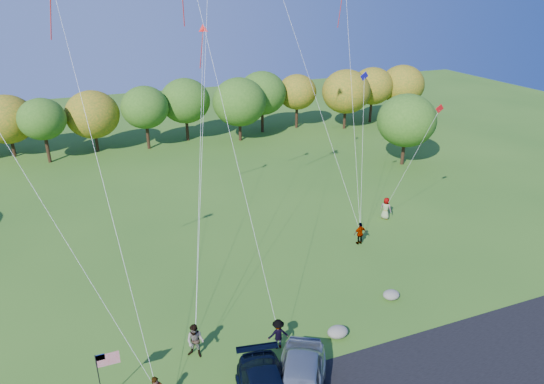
# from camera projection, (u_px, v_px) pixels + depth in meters

# --- Properties ---
(ground) EXTENTS (140.00, 140.00, 0.00)m
(ground) POSITION_uv_depth(u_px,v_px,m) (264.00, 364.00, 24.42)
(ground) COLOR #31611B
(ground) RESTS_ON ground
(treeline) EXTENTS (76.38, 27.30, 8.39)m
(treeline) POSITION_uv_depth(u_px,v_px,m) (122.00, 112.00, 52.38)
(treeline) COLOR #372314
(treeline) RESTS_ON ground
(flyer_b) EXTENTS (1.18, 1.13, 1.92)m
(flyer_b) POSITION_uv_depth(u_px,v_px,m) (195.00, 341.00, 24.54)
(flyer_b) COLOR #4C4C59
(flyer_b) RESTS_ON ground
(flyer_c) EXTENTS (1.17, 0.76, 1.71)m
(flyer_c) POSITION_uv_depth(u_px,v_px,m) (278.00, 334.00, 25.20)
(flyer_c) COLOR #4C4C59
(flyer_c) RESTS_ON ground
(flyer_d) EXTENTS (1.01, 0.42, 1.72)m
(flyer_d) POSITION_uv_depth(u_px,v_px,m) (360.00, 233.00, 35.32)
(flyer_d) COLOR #4C4C59
(flyer_d) RESTS_ON ground
(flyer_e) EXTENTS (0.99, 1.06, 1.82)m
(flyer_e) POSITION_uv_depth(u_px,v_px,m) (386.00, 208.00, 39.12)
(flyer_e) COLOR #4C4C59
(flyer_e) RESTS_ON ground
(flag_assembly) EXTENTS (1.03, 0.67, 2.78)m
(flag_assembly) POSITION_uv_depth(u_px,v_px,m) (104.00, 365.00, 21.40)
(flag_assembly) COLOR black
(flag_assembly) RESTS_ON ground
(boulder_near) EXTENTS (1.17, 0.92, 0.59)m
(boulder_near) POSITION_uv_depth(u_px,v_px,m) (338.00, 332.00, 26.20)
(boulder_near) COLOR gray
(boulder_near) RESTS_ON ground
(boulder_far) EXTENTS (1.04, 0.87, 0.54)m
(boulder_far) POSITION_uv_depth(u_px,v_px,m) (391.00, 295.00, 29.35)
(boulder_far) COLOR gray
(boulder_far) RESTS_ON ground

